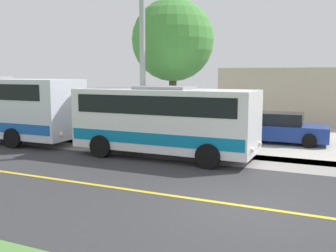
% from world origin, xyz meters
% --- Properties ---
extents(ground_plane, '(120.00, 120.00, 0.00)m').
position_xyz_m(ground_plane, '(0.00, 0.00, 0.00)').
color(ground_plane, '#548442').
extents(road_surface, '(8.00, 100.00, 0.01)m').
position_xyz_m(road_surface, '(0.00, 0.00, 0.00)').
color(road_surface, '#333335').
rests_on(road_surface, ground).
extents(sidewalk, '(2.40, 100.00, 0.01)m').
position_xyz_m(sidewalk, '(-5.20, 0.00, 0.00)').
color(sidewalk, gray).
rests_on(sidewalk, ground).
extents(road_centre_line, '(0.16, 100.00, 0.00)m').
position_xyz_m(road_centre_line, '(0.00, 0.00, 0.01)').
color(road_centre_line, gold).
rests_on(road_centre_line, ground).
extents(shuttle_bus_front, '(2.63, 7.34, 2.82)m').
position_xyz_m(shuttle_bus_front, '(-4.49, -4.26, 1.55)').
color(shuttle_bus_front, white).
rests_on(shuttle_bus_front, ground).
extents(street_light_pole, '(1.97, 0.24, 7.37)m').
position_xyz_m(street_light_pole, '(-4.87, -5.50, 4.09)').
color(street_light_pole, '#9E9EA3').
rests_on(street_light_pole, ground).
extents(parked_car_near, '(2.16, 4.47, 1.45)m').
position_xyz_m(parked_car_near, '(-9.71, -0.60, 0.69)').
color(parked_car_near, navy).
rests_on(parked_car_near, ground).
extents(tree_curbside, '(3.79, 3.79, 6.74)m').
position_xyz_m(tree_curbside, '(-7.40, -5.19, 4.82)').
color(tree_curbside, brown).
rests_on(tree_curbside, ground).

